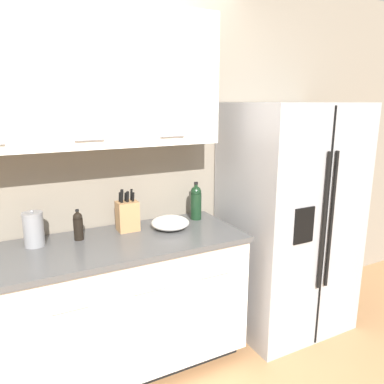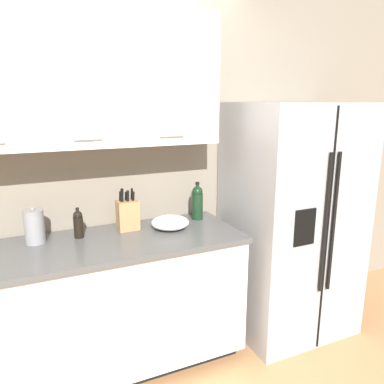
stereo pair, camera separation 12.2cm
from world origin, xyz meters
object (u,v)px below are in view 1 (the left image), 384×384
Objects in this scene: steel_canister at (34,229)px; mixing_bowl at (170,223)px; refrigerator at (288,218)px; wine_bottle at (196,202)px; oil_bottle at (78,225)px; knife_block at (127,215)px.

mixing_bowl is (0.84, -0.09, -0.06)m from steel_canister.
steel_canister is 0.84m from mixing_bowl.
refrigerator is at bearing -6.42° from steel_canister.
oil_bottle is (-0.84, -0.04, -0.04)m from wine_bottle.
wine_bottle is 1.08× the size of mixing_bowl.
knife_block reaches higher than wine_bottle.
refrigerator is 8.88× the size of oil_bottle.
wine_bottle is at bearing 162.10° from refrigerator.
refrigerator reaches higher than steel_canister.
refrigerator reaches higher than wine_bottle.
mixing_bowl is at bearing 173.45° from refrigerator.
knife_block is at bearing 4.51° from oil_bottle.
knife_block is 0.52m from wine_bottle.
wine_bottle is at bearing 2.42° from oil_bottle.
steel_canister is (-1.09, -0.02, -0.03)m from wine_bottle.
oil_bottle is (-1.52, 0.18, 0.13)m from refrigerator.
steel_canister is at bearing 173.73° from mixing_bowl.
oil_bottle is at bearing -177.58° from wine_bottle.
oil_bottle is at bearing 172.58° from mixing_bowl.
oil_bottle is at bearing 173.11° from refrigerator.
knife_block is 0.57m from steel_canister.
oil_bottle is 0.59m from mixing_bowl.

